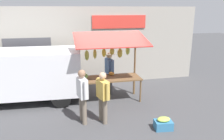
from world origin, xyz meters
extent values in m
plane|color=#424244|center=(0.00, 0.00, 0.00)|extent=(40.00, 40.00, 0.00)
cube|color=#9E998E|center=(0.00, -2.20, 1.70)|extent=(9.00, 0.25, 3.40)
cube|color=red|center=(-0.85, -2.06, 2.75)|extent=(2.40, 0.06, 0.56)
cube|color=#47474C|center=(3.05, -2.07, 1.10)|extent=(1.90, 0.04, 2.10)
cube|color=brown|center=(0.00, 0.00, 0.85)|extent=(2.20, 0.90, 0.05)
cylinder|color=brown|center=(1.04, 0.39, 0.41)|extent=(0.06, 0.06, 0.83)
cylinder|color=brown|center=(-1.04, 0.39, 0.41)|extent=(0.06, 0.06, 0.83)
cylinder|color=brown|center=(1.04, -0.39, 0.41)|extent=(0.06, 0.06, 0.83)
cylinder|color=brown|center=(-1.04, -0.39, 0.41)|extent=(0.06, 0.06, 0.83)
cylinder|color=brown|center=(1.06, -0.40, 1.18)|extent=(0.07, 0.07, 2.35)
cylinder|color=brown|center=(-1.06, -0.40, 1.18)|extent=(0.07, 0.07, 2.35)
cylinder|color=brown|center=(0.00, -0.40, 2.15)|extent=(2.12, 0.06, 0.06)
cube|color=#B72D28|center=(0.00, 0.15, 2.30)|extent=(2.50, 1.46, 0.39)
cylinder|color=brown|center=(-0.76, -0.41, 2.05)|extent=(0.01, 0.01, 0.20)
ellipsoid|color=#B2CC4C|center=(-0.76, -0.41, 1.78)|extent=(0.20, 0.22, 0.34)
cylinder|color=brown|center=(-0.46, -0.40, 2.01)|extent=(0.01, 0.01, 0.28)
ellipsoid|color=gold|center=(-0.46, -0.40, 1.69)|extent=(0.23, 0.21, 0.36)
cylinder|color=brown|center=(-0.16, -0.42, 2.03)|extent=(0.01, 0.01, 0.24)
ellipsoid|color=gold|center=(-0.16, -0.42, 1.78)|extent=(0.22, 0.20, 0.27)
cylinder|color=brown|center=(0.15, -0.40, 2.02)|extent=(0.01, 0.01, 0.25)
ellipsoid|color=yellow|center=(0.15, -0.40, 1.74)|extent=(0.20, 0.19, 0.32)
cylinder|color=brown|center=(0.50, -0.34, 2.02)|extent=(0.01, 0.01, 0.25)
ellipsoid|color=gold|center=(0.50, -0.34, 1.72)|extent=(0.18, 0.20, 0.36)
cylinder|color=brown|center=(0.79, -0.38, 2.00)|extent=(0.01, 0.01, 0.30)
ellipsoid|color=#B2CC4C|center=(0.79, -0.38, 1.67)|extent=(0.22, 0.22, 0.38)
sphere|color=#729E4C|center=(0.90, -0.06, 0.98)|extent=(0.20, 0.20, 0.20)
ellipsoid|color=orange|center=(-0.10, -0.27, 0.95)|extent=(0.26, 0.24, 0.14)
cylinder|color=#4C4C51|center=(-0.10, -0.89, 0.41)|extent=(0.14, 0.14, 0.82)
cylinder|color=#4C4C51|center=(-0.14, -0.61, 0.41)|extent=(0.14, 0.14, 0.82)
cube|color=#476B9E|center=(-0.12, -0.75, 1.11)|extent=(0.28, 0.52, 0.58)
cylinder|color=#476B9E|center=(-0.08, -1.06, 1.14)|extent=(0.09, 0.09, 0.54)
cylinder|color=#476B9E|center=(-0.16, -0.44, 1.14)|extent=(0.09, 0.09, 0.54)
sphere|color=tan|center=(-0.12, -0.75, 1.55)|extent=(0.23, 0.23, 0.23)
cylinder|color=beige|center=(-0.12, -0.75, 1.61)|extent=(0.43, 0.43, 0.02)
cylinder|color=#726656|center=(1.12, 1.60, 0.41)|extent=(0.14, 0.14, 0.81)
cylinder|color=#726656|center=(1.17, 1.34, 0.41)|extent=(0.14, 0.14, 0.81)
cube|color=silver|center=(1.14, 1.47, 1.10)|extent=(0.31, 0.53, 0.58)
cylinder|color=silver|center=(1.08, 1.77, 1.12)|extent=(0.09, 0.09, 0.53)
cylinder|color=silver|center=(1.20, 1.17, 1.12)|extent=(0.09, 0.09, 0.53)
sphere|color=#8C664C|center=(1.14, 1.47, 1.53)|extent=(0.22, 0.22, 0.22)
cylinder|color=#726656|center=(0.52, 1.70, 0.39)|extent=(0.14, 0.14, 0.77)
cylinder|color=#726656|center=(0.59, 1.46, 0.39)|extent=(0.14, 0.14, 0.77)
cube|color=gold|center=(0.56, 1.58, 1.04)|extent=(0.34, 0.51, 0.55)
cylinder|color=gold|center=(0.47, 1.86, 1.07)|extent=(0.09, 0.09, 0.50)
cylinder|color=gold|center=(0.64, 1.30, 1.07)|extent=(0.09, 0.09, 0.50)
sphere|color=tan|center=(0.56, 1.58, 1.45)|extent=(0.21, 0.21, 0.21)
cube|color=silver|center=(3.23, -0.65, 1.10)|extent=(4.48, 2.04, 1.55)
cylinder|color=black|center=(1.78, 0.25, 0.33)|extent=(0.67, 0.21, 0.66)
cylinder|color=black|center=(1.70, -1.41, 0.33)|extent=(0.67, 0.21, 0.66)
cube|color=teal|center=(-1.04, 2.36, 0.13)|extent=(0.53, 0.40, 0.25)
ellipsoid|color=#B2CC4C|center=(-1.04, 2.36, 0.30)|extent=(0.38, 0.26, 0.12)
camera|label=1|loc=(1.60, 7.57, 3.32)|focal=35.67mm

